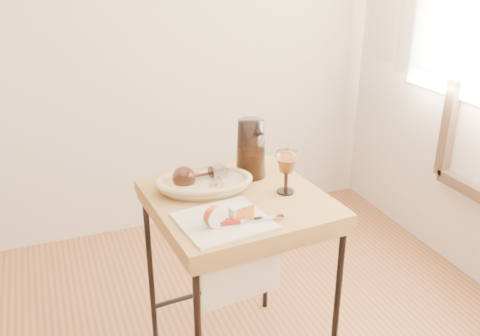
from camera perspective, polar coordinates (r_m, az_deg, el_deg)
name	(u,v)px	position (r m, az deg, el deg)	size (l,w,h in m)	color
wall_back	(64,2)	(2.91, -18.59, 16.77)	(3.60, 0.00, 2.70)	beige
side_table	(238,285)	(2.10, -0.20, -12.61)	(0.61, 0.61, 0.78)	brown
tea_towel	(223,220)	(1.74, -1.83, -5.74)	(0.29, 0.26, 0.01)	beige
bread_basket	(204,184)	(1.95, -3.90, -1.77)	(0.32, 0.22, 0.05)	#9E7851
goblet_lying_a	(196,176)	(1.94, -4.85, -0.86)	(0.14, 0.09, 0.09)	#532E21
goblet_lying_b	(218,178)	(1.93, -2.43, -1.06)	(0.12, 0.08, 0.08)	white
pitcher	(251,149)	(2.03, 1.18, 2.13)	(0.16, 0.24, 0.27)	black
wine_goblet	(286,172)	(1.90, 5.06, -0.47)	(0.08, 0.08, 0.16)	white
apple_half	(213,216)	(1.69, -2.96, -5.21)	(0.07, 0.04, 0.07)	#BD0008
apple_wedge	(240,212)	(1.73, -0.01, -4.85)	(0.07, 0.04, 0.05)	beige
table_knife	(245,219)	(1.72, 0.56, -5.62)	(0.24, 0.02, 0.02)	silver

